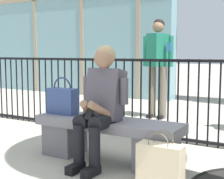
{
  "coord_description": "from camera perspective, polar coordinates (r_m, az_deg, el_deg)",
  "views": [
    {
      "loc": [
        1.77,
        -2.91,
        1.14
      ],
      "look_at": [
        0.0,
        0.1,
        0.75
      ],
      "focal_mm": 53.44,
      "sensor_mm": 36.0,
      "label": 1
    }
  ],
  "objects": [
    {
      "name": "ground_plane",
      "position": [
        3.59,
        -0.83,
        -12.13
      ],
      "size": [
        60.0,
        60.0,
        0.0
      ],
      "primitive_type": "plane",
      "color": "#A8A091"
    },
    {
      "name": "stone_bench",
      "position": [
        3.52,
        -0.83,
        -7.94
      ],
      "size": [
        1.6,
        0.44,
        0.45
      ],
      "color": "slate",
      "rests_on": "ground"
    },
    {
      "name": "seated_person_with_phone",
      "position": [
        3.33,
        -1.97,
        -2.08
      ],
      "size": [
        0.52,
        0.66,
        1.21
      ],
      "color": "black",
      "rests_on": "ground"
    },
    {
      "name": "handbag_on_bench",
      "position": [
        3.77,
        -8.48,
        -1.86
      ],
      "size": [
        0.35,
        0.14,
        0.42
      ],
      "color": "#33477F",
      "rests_on": "stone_bench"
    },
    {
      "name": "shopping_bag",
      "position": [
        2.94,
        8.27,
        -12.56
      ],
      "size": [
        0.39,
        0.17,
        0.48
      ],
      "color": "beige",
      "rests_on": "ground"
    },
    {
      "name": "bystander_further_back",
      "position": [
        5.83,
        7.85,
        4.93
      ],
      "size": [
        0.55,
        0.42,
        1.71
      ],
      "color": "#6B6051",
      "rests_on": "ground"
    },
    {
      "name": "plaza_railing",
      "position": [
        4.41,
        6.48,
        -1.56
      ],
      "size": [
        8.74,
        0.04,
        1.06
      ],
      "color": "black",
      "rests_on": "ground"
    }
  ]
}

